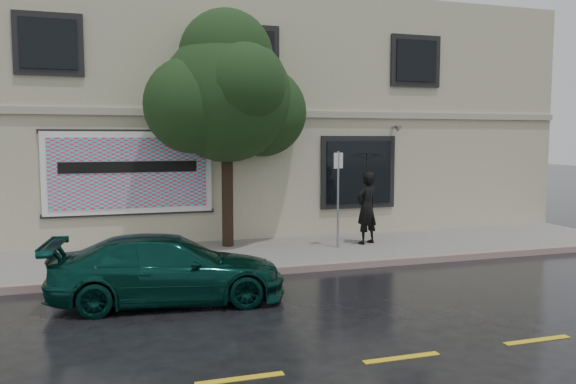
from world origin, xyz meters
name	(u,v)px	position (x,y,z in m)	size (l,w,h in m)	color
ground	(312,291)	(0.00, 0.00, 0.00)	(90.00, 90.00, 0.00)	black
sidewalk	(268,254)	(0.00, 3.25, 0.07)	(20.00, 3.50, 0.15)	gray
curb	(289,270)	(0.00, 1.50, 0.07)	(20.00, 0.18, 0.16)	gray
road_marking	(402,358)	(0.00, -3.50, 0.01)	(19.00, 0.12, 0.01)	gold
building	(223,122)	(0.00, 9.00, 3.50)	(20.00, 8.12, 7.00)	#BBB297
billboard	(129,173)	(-3.20, 4.92, 2.05)	(4.30, 0.16, 2.20)	white
car	(169,269)	(-2.70, 0.07, 0.60)	(1.82, 4.12, 1.20)	#08322C
pedestrian	(367,208)	(2.75, 3.41, 1.11)	(0.70, 0.46, 1.91)	black
umbrella	(367,157)	(2.75, 3.41, 2.44)	(1.02, 1.02, 0.76)	black
street_tree	(226,98)	(-0.81, 4.20, 3.95)	(3.29, 3.29, 5.46)	#2F1E15
sign_pole	(338,190)	(1.83, 3.16, 1.63)	(0.29, 0.13, 2.45)	gray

